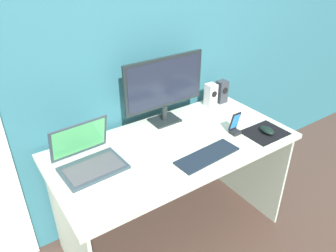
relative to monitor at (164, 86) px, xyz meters
name	(u,v)px	position (x,y,z in m)	size (l,w,h in m)	color
ground_plane	(173,233)	(-0.11, -0.25, -0.97)	(8.00, 8.00, 0.00)	#4A342B
wall_back	(134,37)	(-0.11, 0.16, 0.28)	(6.00, 0.04, 2.50)	#2F6B78
desk	(174,165)	(-0.11, -0.25, -0.39)	(1.39, 0.70, 0.73)	beige
monitor	(164,86)	(0.00, 0.00, 0.00)	(0.54, 0.14, 0.42)	black
speaker_right	(222,92)	(0.49, 0.01, -0.16)	(0.07, 0.07, 0.16)	#31343B
speaker_near_monitor	(211,95)	(0.39, 0.01, -0.16)	(0.07, 0.07, 0.16)	silver
laptop	(89,158)	(-0.58, -0.17, -0.19)	(0.33, 0.29, 0.22)	#2E3C45
keyboard_external	(207,156)	(-0.03, -0.45, -0.23)	(0.37, 0.13, 0.01)	black
mousepad	(265,133)	(0.42, -0.46, -0.24)	(0.25, 0.20, 0.00)	black
mouse	(267,130)	(0.42, -0.47, -0.22)	(0.06, 0.10, 0.04)	black
phone_in_dock	(235,126)	(0.26, -0.36, -0.19)	(0.06, 0.06, 0.14)	black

